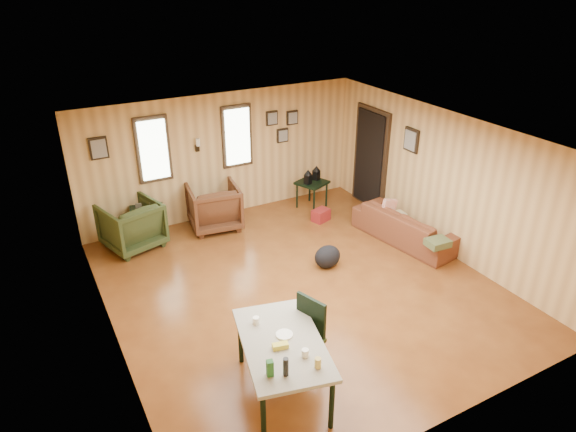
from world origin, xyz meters
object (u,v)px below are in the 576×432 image
at_px(recliner_brown, 214,205).
at_px(dining_table, 282,347).
at_px(end_table, 148,219).
at_px(recliner_green, 131,223).
at_px(side_table, 312,180).
at_px(sofa, 407,221).

relative_size(recliner_brown, dining_table, 0.57).
bearing_deg(dining_table, end_table, 108.05).
bearing_deg(end_table, recliner_green, -160.51).
bearing_deg(recliner_green, dining_table, 82.75).
xyz_separation_m(recliner_green, end_table, (0.31, 0.11, -0.05)).
relative_size(recliner_green, dining_table, 0.57).
relative_size(side_table, dining_table, 0.53).
distance_m(side_table, dining_table, 5.10).
relative_size(recliner_brown, end_table, 1.26).
bearing_deg(end_table, recliner_brown, -4.55).
distance_m(sofa, end_table, 4.61).
bearing_deg(dining_table, recliner_green, 112.23).
xyz_separation_m(end_table, side_table, (3.28, -0.20, 0.17)).
bearing_deg(recliner_green, recliner_brown, 164.27).
height_order(sofa, end_table, sofa).
xyz_separation_m(sofa, side_table, (-0.76, 2.01, 0.20)).
distance_m(sofa, recliner_green, 4.83).
distance_m(end_table, dining_table, 4.42).
xyz_separation_m(recliner_brown, recliner_green, (-1.53, -0.01, -0.00)).
distance_m(sofa, side_table, 2.16).
distance_m(recliner_brown, dining_table, 4.39).
bearing_deg(end_table, dining_table, -85.24).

